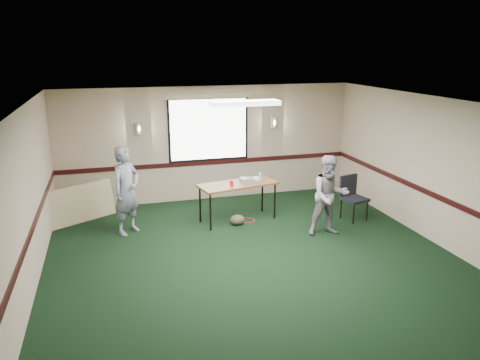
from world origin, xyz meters
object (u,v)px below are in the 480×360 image
object	(u,v)px
folding_table	(238,186)
person_left	(126,190)
conference_chair	(352,194)
person_right	(330,196)
projector	(247,180)

from	to	relation	value
folding_table	person_left	distance (m)	2.27
folding_table	conference_chair	size ratio (longest dim) A/B	1.85
folding_table	person_right	world-z (taller)	person_right
conference_chair	person_right	size ratio (longest dim) A/B	0.59
folding_table	person_right	distance (m)	1.93
projector	person_left	xyz separation A→B (m)	(-2.48, -0.09, 0.01)
person_left	projector	bearing A→B (deg)	-39.27
projector	person_left	world-z (taller)	person_left
projector	conference_chair	xyz separation A→B (m)	(2.16, -0.58, -0.31)
projector	person_right	xyz separation A→B (m)	(1.29, -1.26, -0.07)
conference_chair	person_right	xyz separation A→B (m)	(-0.87, -0.68, 0.24)
folding_table	person_left	world-z (taller)	person_left
conference_chair	folding_table	bearing A→B (deg)	152.75
folding_table	projector	size ratio (longest dim) A/B	6.49
projector	person_right	bearing A→B (deg)	-41.14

